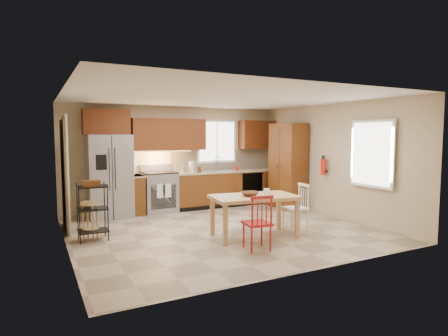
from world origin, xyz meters
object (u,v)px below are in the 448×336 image
fire_extinguisher (323,167)px  chair_red (257,222)px  range_stove (159,193)px  utility_cart (93,212)px  bar_stool (90,221)px  table_bowl (250,196)px  soap_bottle (236,167)px  refrigerator (109,176)px  table_jar (267,192)px  chair_white (295,207)px  pantry (288,166)px  dining_table (254,217)px

fire_extinguisher → chair_red: bearing=-150.8°
range_stove → utility_cart: (-1.75, -1.80, 0.03)m
bar_stool → table_bowl: bearing=-23.6°
utility_cart → soap_bottle: bearing=25.3°
refrigerator → soap_bottle: (3.18, -0.02, 0.09)m
soap_bottle → fire_extinguisher: fire_extinguisher is taller
table_bowl → table_jar: 0.43m
chair_white → table_bowl: size_ratio=2.90×
range_stove → pantry: pantry is taller
fire_extinguisher → table_bowl: fire_extinguisher is taller
range_stove → soap_bottle: (2.03, -0.08, 0.54)m
refrigerator → soap_bottle: bearing=-0.5°
dining_table → refrigerator: bearing=132.4°
refrigerator → table_jar: bearing=-49.9°
soap_bottle → table_jar: bearing=-107.8°
bar_stool → utility_cart: bearing=-64.3°
pantry → chair_red: bearing=-134.3°
dining_table → utility_cart: bearing=164.6°
table_bowl → fire_extinguisher: bearing=19.4°
soap_bottle → utility_cart: 4.19m
table_jar → utility_cart: bearing=161.1°
dining_table → table_jar: (0.33, 0.09, 0.40)m
refrigerator → soap_bottle: size_ratio=9.53×
refrigerator → table_bowl: (1.89, -2.84, -0.17)m
fire_extinguisher → chair_white: (-1.40, -0.81, -0.66)m
range_stove → chair_white: size_ratio=1.04×
refrigerator → fire_extinguisher: size_ratio=5.06×
refrigerator → fire_extinguisher: bearing=-24.5°
dining_table → table_bowl: table_bowl is taller
bar_stool → chair_white: bearing=-16.1°
pantry → chair_white: pantry is taller
chair_red → table_bowl: bearing=76.0°
fire_extinguisher → pantry: bearing=100.8°
dining_table → table_bowl: bearing=-172.5°
pantry → bar_stool: 4.88m
fire_extinguisher → refrigerator: bearing=155.5°
soap_bottle → chair_red: bearing=-114.1°
dining_table → chair_white: bearing=10.5°
pantry → chair_red: size_ratio=2.38×
refrigerator → utility_cart: (-0.60, -1.74, -0.42)m
range_stove → chair_white: bearing=-58.0°
range_stove → dining_table: (0.83, -2.90, -0.09)m
soap_bottle → bar_stool: size_ratio=0.29×
dining_table → table_bowl: size_ratio=4.94×
pantry → refrigerator: bearing=167.4°
fire_extinguisher → chair_white: 1.75m
fire_extinguisher → chair_red: fire_extinguisher is taller
dining_table → pantry: bearing=49.1°
soap_bottle → dining_table: size_ratio=0.13×
table_jar → refrigerator: bearing=130.1°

